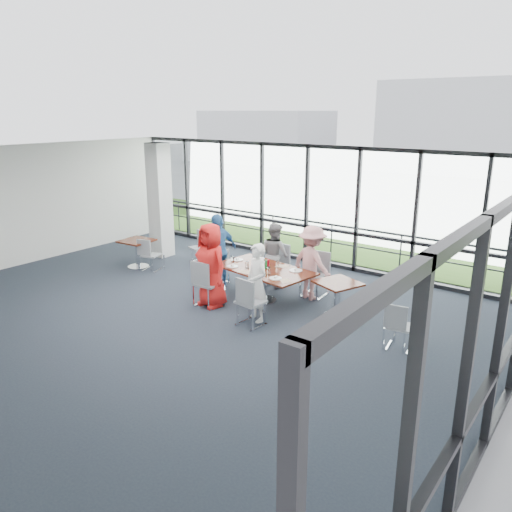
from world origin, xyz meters
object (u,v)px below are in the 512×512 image
Objects in this scene: chair_main_nl at (208,284)px; chair_spare_lb at (198,248)px; side_table_right at (338,288)px; chair_spare_r at (400,326)px; chair_main_fl at (278,266)px; chair_main_fr at (315,275)px; side_table_left at (137,245)px; chair_main_end at (218,267)px; diner_far_right at (312,263)px; main_table at (264,273)px; structural_column at (160,201)px; diner_end at (219,251)px; chair_main_nr at (251,302)px; diner_far_left at (275,254)px; chair_spare_la at (151,255)px; diner_near_right at (257,283)px; diner_near_left at (211,265)px.

chair_main_nl is 1.16× the size of chair_spare_lb.
chair_spare_r is at bearing -20.64° from side_table_right.
chair_main_fr is (1.09, -0.14, 0.02)m from chair_main_fl.
chair_main_fr reaches higher than side_table_left.
chair_spare_r is (4.82, -0.69, -0.00)m from chair_main_end.
main_table is at bearing 59.74° from diner_far_right.
structural_column reaches higher than diner_end.
chair_spare_r is (2.69, 0.79, -0.07)m from chair_main_nr.
chair_spare_la is (-3.21, -1.03, -0.34)m from diner_far_left.
diner_far_right is 2.40m from chair_main_end.
diner_far_left is at bearing 121.37° from main_table.
structural_column is at bearing 158.82° from chair_spare_r.
diner_far_left reaches higher than chair_main_nr.
diner_near_right is (4.97, -2.07, -0.81)m from structural_column.
chair_main_nl is 1.18× the size of chair_spare_r.
chair_main_fl is at bearing -12.95° from chair_main_fr.
diner_end reaches higher than diner_far_right.
structural_column is at bearing 9.99° from diner_far_right.
side_table_right is at bearing 136.80° from chair_main_fr.
diner_far_right is (-0.96, 0.60, 0.21)m from side_table_right.
diner_far_right is 2.01m from chair_main_nr.
diner_near_left reaches higher than chair_main_fr.
chair_spare_lb is at bearing 1.06° from chair_main_fl.
structural_column is at bearing 170.99° from side_table_right.
chair_spare_lb reaches higher than side_table_right.
chair_main_end is at bearing 26.27° from diner_far_right.
chair_spare_lb is (-3.89, 0.48, -0.40)m from diner_far_right.
chair_spare_lb is (1.00, 1.29, -0.19)m from side_table_left.
main_table is 1.07m from diner_near_right.
main_table is at bearing 162.84° from chair_spare_r.
diner_far_right is 1.97× the size of chair_main_end.
structural_column is at bearing 3.75° from chair_main_fl.
diner_far_right is 1.19m from chair_main_fl.
diner_far_left reaches higher than chair_spare_r.
diner_far_left is 1.61× the size of chair_main_fl.
chair_spare_la is (-2.84, 0.91, -0.08)m from chair_main_nl.
diner_far_left is 1.33m from diner_end.
chair_main_nl reaches higher than chair_spare_r.
chair_spare_la is (-3.64, -0.02, -0.22)m from main_table.
chair_spare_la is at bearing 84.21° from chair_spare_lb.
main_table is 2.72× the size of chair_spare_lb.
structural_column reaches higher than side_table_right.
side_table_left is at bearing 21.14° from chair_main_fl.
diner_near_right is at bearing -10.79° from side_table_left.
chair_main_nl is at bearing -14.81° from side_table_left.
diner_far_left is at bearing -10.11° from chair_main_fr.
chair_main_nr is (0.57, -1.21, -0.16)m from main_table.
diner_end is at bearing 151.77° from chair_main_nr.
side_table_right is 5.35m from chair_spare_la.
chair_main_nr is at bearing -56.52° from main_table.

